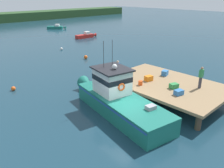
{
  "coord_description": "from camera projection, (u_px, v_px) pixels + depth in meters",
  "views": [
    {
      "loc": [
        -9.94,
        -9.26,
        7.74
      ],
      "look_at": [
        1.2,
        2.38,
        1.4
      ],
      "focal_mm": 37.18,
      "sensor_mm": 36.0,
      "label": 1
    }
  ],
  "objects": [
    {
      "name": "mooring_buoy_inshore",
      "position": [
        61.0,
        49.0,
        33.73
      ],
      "size": [
        0.36,
        0.36,
        0.36
      ],
      "primitive_type": "sphere",
      "color": "silver",
      "rests_on": "ground"
    },
    {
      "name": "bait_bucket",
      "position": [
        140.0,
        83.0,
        17.6
      ],
      "size": [
        0.32,
        0.32,
        0.34
      ],
      "primitive_type": "cylinder",
      "color": "#E04C19",
      "rests_on": "dock"
    },
    {
      "name": "crate_single_far",
      "position": [
        174.0,
        86.0,
        17.02
      ],
      "size": [
        0.71,
        0.61,
        0.36
      ],
      "primitive_type": "cube",
      "rotation": [
        0.0,
        0.0,
        -0.34
      ],
      "color": "#2D8442",
      "rests_on": "dock"
    },
    {
      "name": "main_fishing_boat",
      "position": [
        117.0,
        98.0,
        15.91
      ],
      "size": [
        3.94,
        9.97,
        4.8
      ],
      "color": "#196B5B",
      "rests_on": "ground"
    },
    {
      "name": "mooring_buoy_spare_mooring",
      "position": [
        13.0,
        89.0,
        19.66
      ],
      "size": [
        0.37,
        0.37,
        0.37
      ],
      "primitive_type": "sphere",
      "color": "#EA5B19",
      "rests_on": "ground"
    },
    {
      "name": "deckhand_further_back",
      "position": [
        201.0,
        77.0,
        16.8
      ],
      "size": [
        0.36,
        0.22,
        1.63
      ],
      "color": "#383842",
      "rests_on": "dock"
    },
    {
      "name": "mooring_buoy_channel_marker",
      "position": [
        86.0,
        57.0,
        29.13
      ],
      "size": [
        0.47,
        0.47,
        0.47
      ],
      "primitive_type": "sphere",
      "color": "#EA5B19",
      "rests_on": "ground"
    },
    {
      "name": "crate_single_by_cleat",
      "position": [
        179.0,
        92.0,
        15.93
      ],
      "size": [
        0.68,
        0.56,
        0.35
      ],
      "primitive_type": "cube",
      "rotation": [
        0.0,
        0.0,
        -0.22
      ],
      "color": "#3370B2",
      "rests_on": "dock"
    },
    {
      "name": "crate_stack_mid_dock",
      "position": [
        149.0,
        78.0,
        18.46
      ],
      "size": [
        0.67,
        0.54,
        0.41
      ],
      "primitive_type": "cube",
      "rotation": [
        0.0,
        0.0,
        -0.19
      ],
      "color": "orange",
      "rests_on": "dock"
    },
    {
      "name": "moored_boat_near_channel",
      "position": [
        56.0,
        27.0,
        53.36
      ],
      "size": [
        3.71,
        3.58,
        1.09
      ],
      "color": "#196B5B",
      "rests_on": "ground"
    },
    {
      "name": "dock",
      "position": [
        166.0,
        84.0,
        18.15
      ],
      "size": [
        6.0,
        9.0,
        1.2
      ],
      "color": "#4C3D2D",
      "rests_on": "ground"
    },
    {
      "name": "ground_plane",
      "position": [
        124.0,
        117.0,
        15.46
      ],
      "size": [
        200.0,
        200.0,
        0.0
      ],
      "primitive_type": "plane",
      "color": "#193847"
    },
    {
      "name": "deckhand_by_the_boat",
      "position": [
        118.0,
        70.0,
        18.34
      ],
      "size": [
        0.36,
        0.22,
        1.63
      ],
      "color": "#383842",
      "rests_on": "dock"
    },
    {
      "name": "crate_stack_near_edge",
      "position": [
        165.0,
        73.0,
        19.66
      ],
      "size": [
        0.69,
        0.58,
        0.43
      ],
      "primitive_type": "cube",
      "rotation": [
        0.0,
        0.0,
        0.26
      ],
      "color": "#3370B2",
      "rests_on": "dock"
    },
    {
      "name": "moored_boat_outer_mooring",
      "position": [
        86.0,
        36.0,
        42.9
      ],
      "size": [
        4.32,
        1.25,
        1.09
      ],
      "color": "red",
      "rests_on": "ground"
    }
  ]
}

